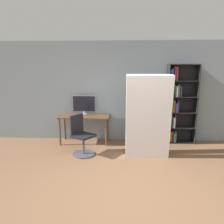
{
  "coord_description": "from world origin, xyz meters",
  "views": [
    {
      "loc": [
        -0.18,
        -3.17,
        2.02
      ],
      "look_at": [
        -0.42,
        1.52,
        1.05
      ],
      "focal_mm": 35.0,
      "sensor_mm": 36.0,
      "label": 1
    }
  ],
  "objects_px": {
    "monitor": "(84,104)",
    "bookshelf": "(177,105)",
    "mattress_near": "(148,118)",
    "mattress_far": "(147,115)",
    "office_chair": "(82,139)"
  },
  "relations": [
    {
      "from": "bookshelf",
      "to": "mattress_near",
      "type": "height_order",
      "value": "bookshelf"
    },
    {
      "from": "monitor",
      "to": "office_chair",
      "type": "relative_size",
      "value": 0.66
    },
    {
      "from": "bookshelf",
      "to": "mattress_far",
      "type": "distance_m",
      "value": 1.23
    },
    {
      "from": "office_chair",
      "to": "mattress_far",
      "type": "xyz_separation_m",
      "value": [
        1.51,
        0.14,
        0.55
      ]
    },
    {
      "from": "office_chair",
      "to": "mattress_near",
      "type": "xyz_separation_m",
      "value": [
        1.51,
        -0.15,
        0.55
      ]
    },
    {
      "from": "office_chair",
      "to": "mattress_near",
      "type": "height_order",
      "value": "mattress_near"
    },
    {
      "from": "bookshelf",
      "to": "mattress_near",
      "type": "bearing_deg",
      "value": -128.04
    },
    {
      "from": "mattress_near",
      "to": "mattress_far",
      "type": "height_order",
      "value": "mattress_near"
    },
    {
      "from": "monitor",
      "to": "bookshelf",
      "type": "xyz_separation_m",
      "value": [
        2.5,
        -0.02,
        0.01
      ]
    },
    {
      "from": "office_chair",
      "to": "mattress_far",
      "type": "bearing_deg",
      "value": 5.13
    },
    {
      "from": "mattress_far",
      "to": "mattress_near",
      "type": "bearing_deg",
      "value": -90.0
    },
    {
      "from": "monitor",
      "to": "mattress_near",
      "type": "distance_m",
      "value": 1.98
    },
    {
      "from": "monitor",
      "to": "bookshelf",
      "type": "relative_size",
      "value": 0.3
    },
    {
      "from": "monitor",
      "to": "mattress_far",
      "type": "xyz_separation_m",
      "value": [
        1.62,
        -0.87,
        -0.09
      ]
    },
    {
      "from": "monitor",
      "to": "office_chair",
      "type": "xyz_separation_m",
      "value": [
        0.1,
        -1.0,
        -0.64
      ]
    }
  ]
}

